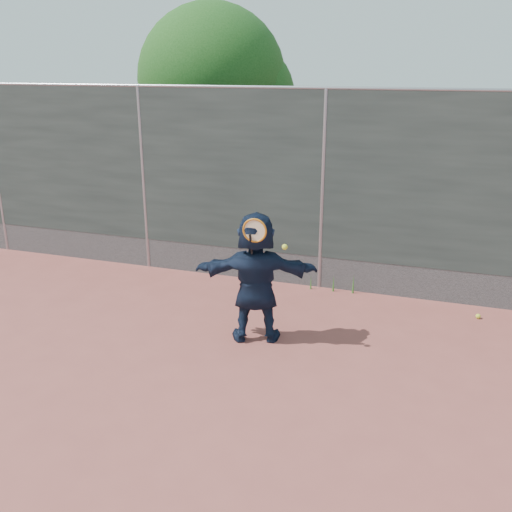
% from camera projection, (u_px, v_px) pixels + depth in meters
% --- Properties ---
extents(ground, '(80.00, 80.00, 0.00)m').
position_uv_depth(ground, '(244.00, 406.00, 5.82)').
color(ground, '#9E4C42').
rests_on(ground, ground).
extents(player, '(1.61, 0.91, 1.66)m').
position_uv_depth(player, '(256.00, 277.00, 7.01)').
color(player, '#131E34').
rests_on(player, ground).
extents(ball_ground, '(0.07, 0.07, 0.07)m').
position_uv_depth(ball_ground, '(478.00, 316.00, 7.82)').
color(ball_ground, yellow).
rests_on(ball_ground, ground).
extents(fence, '(20.00, 0.06, 3.03)m').
position_uv_depth(fence, '(323.00, 187.00, 8.46)').
color(fence, '#38423D').
rests_on(fence, ground).
extents(swing_action, '(0.53, 0.13, 0.51)m').
position_uv_depth(swing_action, '(257.00, 234.00, 6.62)').
color(swing_action, '#C76B12').
rests_on(swing_action, ground).
extents(tree_left, '(3.15, 3.00, 4.53)m').
position_uv_depth(tree_left, '(220.00, 84.00, 11.62)').
color(tree_left, '#382314').
rests_on(tree_left, ground).
extents(weed_clump, '(0.68, 0.07, 0.30)m').
position_uv_depth(weed_clump, '(336.00, 283.00, 8.72)').
color(weed_clump, '#387226').
rests_on(weed_clump, ground).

